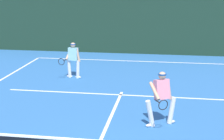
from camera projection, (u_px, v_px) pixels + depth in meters
court_line_baseline_far at (135, 61)px, 18.98m from camera, size 10.55×0.10×0.01m
court_line_service at (121, 95)px, 13.43m from camera, size 8.60×0.10×0.01m
court_line_centre at (108, 124)px, 10.69m from camera, size 0.10×6.40×0.01m
player_near at (162, 96)px, 10.44m from camera, size 0.93×1.05×1.61m
player_far at (73, 59)px, 15.59m from camera, size 0.86×0.87×1.54m
back_fence_windscreen at (139, 26)px, 20.52m from camera, size 21.56×0.12×3.17m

